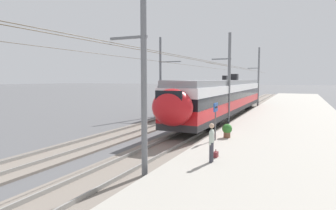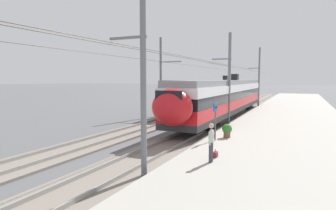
{
  "view_description": "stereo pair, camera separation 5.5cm",
  "coord_description": "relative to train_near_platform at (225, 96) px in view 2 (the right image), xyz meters",
  "views": [
    {
      "loc": [
        -17.53,
        -6.06,
        3.95
      ],
      "look_at": [
        0.02,
        2.13,
        2.19
      ],
      "focal_mm": 30.44,
      "sensor_mm": 36.0,
      "label": 1
    },
    {
      "loc": [
        -17.51,
        -6.11,
        3.95
      ],
      "look_at": [
        0.02,
        2.13,
        2.19
      ],
      "focal_mm": 30.44,
      "sensor_mm": 36.0,
      "label": 2
    }
  ],
  "objects": [
    {
      "name": "ground_plane",
      "position": [
        -10.79,
        -0.84,
        -2.23
      ],
      "size": [
        400.0,
        400.0,
        0.0
      ],
      "primitive_type": "plane",
      "color": "#565659"
    },
    {
      "name": "platform_slab",
      "position": [
        -10.79,
        -6.24,
        -2.03
      ],
      "size": [
        120.0,
        8.87,
        0.4
      ],
      "primitive_type": "cube",
      "color": "#A39E93",
      "rests_on": "ground"
    },
    {
      "name": "track_near",
      "position": [
        -10.79,
        -0.0,
        -2.16
      ],
      "size": [
        120.0,
        3.0,
        0.28
      ],
      "color": "slate",
      "rests_on": "ground"
    },
    {
      "name": "track_far",
      "position": [
        -10.79,
        4.51,
        -2.16
      ],
      "size": [
        120.0,
        3.0,
        0.28
      ],
      "color": "slate",
      "rests_on": "ground"
    },
    {
      "name": "train_near_platform",
      "position": [
        0.0,
        0.0,
        0.0
      ],
      "size": [
        27.4,
        2.84,
        4.27
      ],
      "color": "#2D2D30",
      "rests_on": "track_near"
    },
    {
      "name": "train_far_track",
      "position": [
        12.78,
        4.51,
        0.01
      ],
      "size": [
        34.61,
        2.95,
        4.27
      ],
      "color": "#2D2D30",
      "rests_on": "track_far"
    },
    {
      "name": "catenary_mast_west",
      "position": [
        -18.69,
        -1.28,
        1.48
      ],
      "size": [
        40.89,
        1.68,
        7.07
      ],
      "color": "slate",
      "rests_on": "ground"
    },
    {
      "name": "catenary_mast_mid",
      "position": [
        -4.27,
        -1.29,
        1.82
      ],
      "size": [
        40.89,
        1.68,
        7.83
      ],
      "color": "slate",
      "rests_on": "ground"
    },
    {
      "name": "catenary_mast_east",
      "position": [
        14.05,
        -1.3,
        2.08
      ],
      "size": [
        40.89,
        1.68,
        8.44
      ],
      "color": "slate",
      "rests_on": "ground"
    },
    {
      "name": "catenary_mast_far_side",
      "position": [
        -1.05,
        6.57,
        2.09
      ],
      "size": [
        40.89,
        2.51,
        8.37
      ],
      "color": "slate",
      "rests_on": "ground"
    },
    {
      "name": "platform_sign",
      "position": [
        -12.32,
        -2.48,
        -0.22
      ],
      "size": [
        0.7,
        0.08,
        2.19
      ],
      "color": "#59595B",
      "rests_on": "platform_slab"
    },
    {
      "name": "passenger_walking",
      "position": [
        -16.69,
        -3.53,
        -0.89
      ],
      "size": [
        0.53,
        0.22,
        1.69
      ],
      "color": "#383842",
      "rests_on": "platform_slab"
    },
    {
      "name": "handbag_beside_passenger",
      "position": [
        -15.85,
        -3.49,
        -1.7
      ],
      "size": [
        0.32,
        0.18,
        0.38
      ],
      "color": "maroon",
      "rests_on": "platform_slab"
    },
    {
      "name": "handbag_near_sign",
      "position": [
        -11.63,
        -2.18,
        -1.71
      ],
      "size": [
        0.32,
        0.18,
        0.36
      ],
      "color": "maroon",
      "rests_on": "platform_slab"
    },
    {
      "name": "potted_plant_platform_edge",
      "position": [
        -11.26,
        -2.92,
        -1.34
      ],
      "size": [
        0.6,
        0.6,
        0.84
      ],
      "color": "brown",
      "rests_on": "platform_slab"
    }
  ]
}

